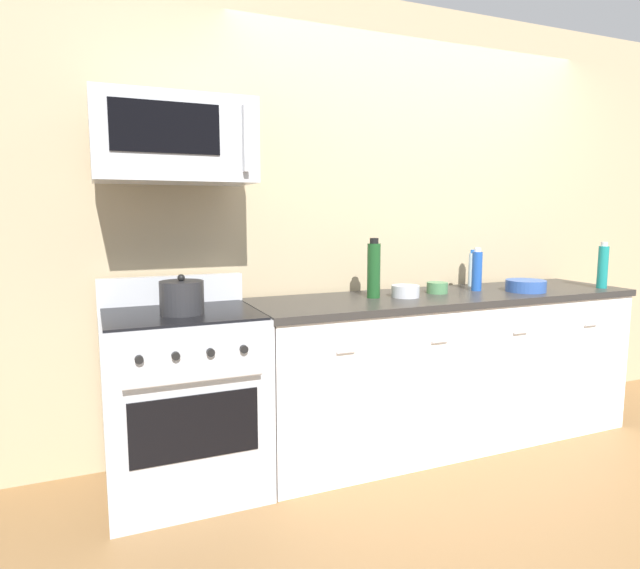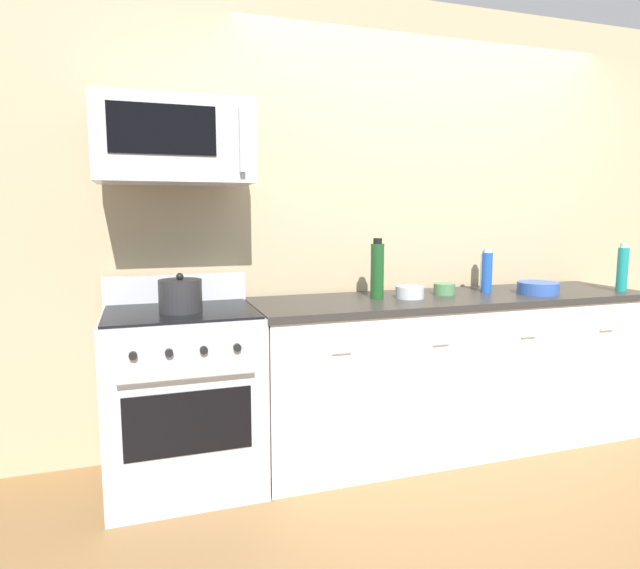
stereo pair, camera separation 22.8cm
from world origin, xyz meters
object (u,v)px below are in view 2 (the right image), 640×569
Objects in this scene: microwave at (174,142)px; bowl_green_glaze at (444,289)px; bowl_steel_prep at (410,292)px; bottle_water_clear at (485,270)px; range_oven at (183,397)px; bowl_blue_mixing at (538,288)px; stockpot at (180,296)px; bottle_soda_blue at (487,272)px; bottle_sparkling_teal at (622,269)px; bottle_wine_green at (377,270)px.

microwave is 5.83× the size of bowl_green_glaze.
bowl_green_glaze is 0.78× the size of bowl_steel_prep.
range_oven is at bearing -173.53° from bottle_water_clear.
range_oven reaches higher than bowl_blue_mixing.
stockpot is (-0.00, -0.05, 0.53)m from range_oven.
bottle_soda_blue is 1.66× the size of bowl_steel_prep.
microwave is 3.07× the size of bottle_water_clear.
stockpot is at bearing 178.45° from bowl_blue_mixing.
bottle_sparkling_teal reaches higher than bowl_steel_prep.
microwave is 1.51m from bowl_steel_prep.
bottle_wine_green is 1.27× the size of bottle_soda_blue.
microwave is at bearing 89.71° from range_oven.
bottle_water_clear is 0.37m from bowl_blue_mixing.
range_oven is 1.28m from microwave.
bottle_sparkling_teal is 1.24× the size of bowl_blue_mixing.
bottle_wine_green is at bearing 171.43° from bowl_blue_mixing.
bowl_steel_prep reaches higher than bowl_green_glaze.
bowl_green_glaze is (-1.12, 0.23, -0.11)m from bottle_sparkling_teal.
bowl_blue_mixing is (0.14, -0.33, -0.08)m from bottle_water_clear.
range_oven is at bearing -178.78° from bottle_soda_blue.
bowl_steel_prep is at bearing -160.64° from bottle_water_clear.
stockpot is (-1.10, -0.09, -0.08)m from bottle_wine_green.
stockpot reaches higher than bowl_green_glaze.
bowl_green_glaze is at bearing 3.61° from stockpot.
bottle_soda_blue reaches higher than range_oven.
bottle_soda_blue is at bearing -122.38° from bottle_water_clear.
bottle_water_clear is at bearing 19.36° from bowl_steel_prep.
bottle_wine_green is at bearing -0.26° from microwave.
bowl_green_glaze is 0.57m from bowl_blue_mixing.
bowl_steel_prep is (-0.81, 0.10, -0.00)m from bowl_blue_mixing.
bottle_water_clear is 1.00× the size of bowl_blue_mixing.
bottle_soda_blue is 0.31m from bowl_blue_mixing.
range_oven is 4.40× the size of bottle_water_clear.
bottle_sparkling_teal reaches higher than bottle_soda_blue.
bottle_sparkling_teal is 0.86m from bottle_soda_blue.
bottle_wine_green reaches higher than bottle_sparkling_teal.
bowl_blue_mixing is at bearing -6.75° from bowl_steel_prep.
range_oven is 2.74m from bottle_sparkling_teal.
bowl_green_glaze is (-0.41, -0.18, -0.08)m from bottle_water_clear.
bowl_blue_mixing is at bearing -1.55° from stockpot.
bottle_soda_blue is (-0.83, 0.22, -0.01)m from bottle_sparkling_teal.
bowl_blue_mixing reaches higher than bowl_steel_prep.
bottle_wine_green is 0.46m from bowl_green_glaze.
stockpot is (-2.66, 0.13, -0.06)m from bottle_sparkling_teal.
bottle_water_clear is 1.15× the size of stockpot.
bottle_sparkling_teal reaches higher than bottle_water_clear.
bowl_steel_prep is 0.77× the size of stockpot.
bottle_wine_green is at bearing -179.45° from bowl_green_glaze.
microwave is 2.48× the size of bottle_sparkling_teal.
microwave is 2.16× the size of bottle_wine_green.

